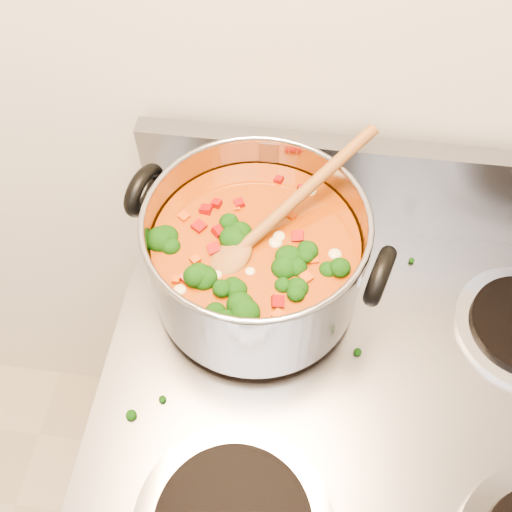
# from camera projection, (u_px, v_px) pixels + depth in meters

# --- Properties ---
(electric_range) EXTENTS (0.75, 0.68, 1.08)m
(electric_range) POSITION_uv_depth(u_px,v_px,m) (345.00, 494.00, 1.08)
(electric_range) COLOR gray
(electric_range) RESTS_ON ground
(stockpot) EXTENTS (0.34, 0.28, 0.17)m
(stockpot) POSITION_uv_depth(u_px,v_px,m) (256.00, 257.00, 0.73)
(stockpot) COLOR #9E9EA5
(stockpot) RESTS_ON electric_range
(wooden_spoon) EXTENTS (0.21, 0.23, 0.09)m
(wooden_spoon) POSITION_uv_depth(u_px,v_px,m) (267.00, 226.00, 0.70)
(wooden_spoon) COLOR brown
(wooden_spoon) RESTS_ON stockpot
(cooktop_crumbs) EXTENTS (0.06, 0.32, 0.01)m
(cooktop_crumbs) POSITION_uv_depth(u_px,v_px,m) (164.00, 274.00, 0.82)
(cooktop_crumbs) COLOR black
(cooktop_crumbs) RESTS_ON electric_range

